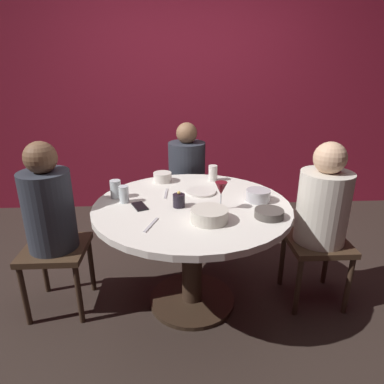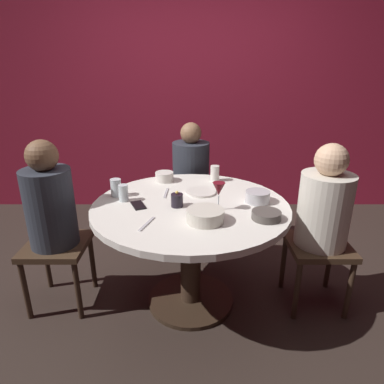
{
  "view_description": "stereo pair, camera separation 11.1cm",
  "coord_description": "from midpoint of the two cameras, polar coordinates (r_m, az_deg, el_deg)",
  "views": [
    {
      "loc": [
        -0.1,
        -1.97,
        1.58
      ],
      "look_at": [
        0.0,
        0.0,
        0.83
      ],
      "focal_mm": 31.28,
      "sensor_mm": 36.0,
      "label": 1
    },
    {
      "loc": [
        0.01,
        -1.97,
        1.58
      ],
      "look_at": [
        0.0,
        0.0,
        0.83
      ],
      "focal_mm": 31.28,
      "sensor_mm": 36.0,
      "label": 2
    }
  ],
  "objects": [
    {
      "name": "dining_table",
      "position": [
        2.2,
        1.45,
        -6.07
      ],
      "size": [
        1.26,
        1.26,
        0.75
      ],
      "color": "silver",
      "rests_on": "ground"
    },
    {
      "name": "cup_by_left_diner",
      "position": [
        2.29,
        -11.22,
        0.75
      ],
      "size": [
        0.07,
        0.07,
        0.12
      ],
      "primitive_type": "cylinder",
      "color": "silver",
      "rests_on": "dining_table"
    },
    {
      "name": "cup_by_right_diner",
      "position": [
        2.19,
        -9.93,
        -0.16
      ],
      "size": [
        0.06,
        0.06,
        0.11
      ],
      "primitive_type": "cylinder",
      "color": "silver",
      "rests_on": "dining_table"
    },
    {
      "name": "cell_phone",
      "position": [
        2.12,
        -7.42,
        -2.25
      ],
      "size": [
        0.12,
        0.16,
        0.01
      ],
      "primitive_type": "cube",
      "rotation": [
        0.0,
        0.0,
        3.55
      ],
      "color": "black",
      "rests_on": "dining_table"
    },
    {
      "name": "bowl_salad_center",
      "position": [
        1.98,
        14.39,
        -3.9
      ],
      "size": [
        0.17,
        0.17,
        0.05
      ],
      "primitive_type": "cylinder",
      "color": "#4C4742",
      "rests_on": "dining_table"
    },
    {
      "name": "bowl_small_white",
      "position": [
        2.55,
        -3.22,
        2.63
      ],
      "size": [
        0.14,
        0.14,
        0.07
      ],
      "primitive_type": "cylinder",
      "color": "silver",
      "rests_on": "dining_table"
    },
    {
      "name": "ground_plane",
      "position": [
        2.52,
        1.33,
        -18.06
      ],
      "size": [
        8.0,
        8.0,
        0.0
      ],
      "primitive_type": "plane",
      "color": "#2D231E"
    },
    {
      "name": "seated_diner_left",
      "position": [
        2.31,
        -21.48,
        -2.61
      ],
      "size": [
        0.4,
        0.4,
        1.17
      ],
      "rotation": [
        0.0,
        0.0,
        6.28
      ],
      "color": "#3F2D1E",
      "rests_on": "ground"
    },
    {
      "name": "cup_near_candle",
      "position": [
        2.55,
        5.43,
        3.16
      ],
      "size": [
        0.07,
        0.07,
        0.12
      ],
      "primitive_type": "cylinder",
      "color": "silver",
      "rests_on": "dining_table"
    },
    {
      "name": "bowl_serving_large",
      "position": [
        2.2,
        12.8,
        -0.82
      ],
      "size": [
        0.16,
        0.16,
        0.07
      ],
      "primitive_type": "cylinder",
      "color": "#B7B7BC",
      "rests_on": "dining_table"
    },
    {
      "name": "seated_diner_right",
      "position": [
        2.33,
        23.11,
        -2.88
      ],
      "size": [
        0.4,
        0.4,
        1.15
      ],
      "rotation": [
        0.0,
        0.0,
        3.14
      ],
      "color": "#3F2D1E",
      "rests_on": "ground"
    },
    {
      "name": "candle_holder",
      "position": [
        2.08,
        -0.79,
        -1.41
      ],
      "size": [
        0.08,
        0.08,
        0.1
      ],
      "color": "black",
      "rests_on": "dining_table"
    },
    {
      "name": "dinner_plate",
      "position": [
        2.31,
        3.14,
        -0.01
      ],
      "size": [
        0.21,
        0.21,
        0.01
      ],
      "primitive_type": "cylinder",
      "color": "silver",
      "rests_on": "dining_table"
    },
    {
      "name": "knife_near_plate",
      "position": [
        2.31,
        -2.82,
        -0.17
      ],
      "size": [
        0.02,
        0.18,
        0.01
      ],
      "primitive_type": "cube",
      "rotation": [
        0.0,
        0.0,
        -0.04
      ],
      "color": "#B7B7BC",
      "rests_on": "dining_table"
    },
    {
      "name": "fork_near_plate",
      "position": [
        1.87,
        -5.77,
        -5.43
      ],
      "size": [
        0.07,
        0.18,
        0.01
      ],
      "primitive_type": "cube",
      "rotation": [
        0.0,
        0.0,
        -0.33
      ],
      "color": "#B7B7BC",
      "rests_on": "dining_table"
    },
    {
      "name": "bowl_sauce_side",
      "position": [
        1.89,
        4.24,
        -4.04
      ],
      "size": [
        0.21,
        0.21,
        0.07
      ],
      "primitive_type": "cylinder",
      "color": "beige",
      "rests_on": "dining_table"
    },
    {
      "name": "wine_glass",
      "position": [
        2.01,
        6.44,
        0.28
      ],
      "size": [
        0.08,
        0.08,
        0.18
      ],
      "color": "silver",
      "rests_on": "dining_table"
    },
    {
      "name": "back_wall",
      "position": [
        3.82,
        1.01,
        16.48
      ],
      "size": [
        6.0,
        0.1,
        2.6
      ],
      "primitive_type": "cube",
      "color": "maroon",
      "rests_on": "ground"
    },
    {
      "name": "seated_diner_back",
      "position": [
        2.98,
        1.15,
        3.55
      ],
      "size": [
        0.4,
        0.4,
        1.13
      ],
      "rotation": [
        0.0,
        0.0,
        4.71
      ],
      "color": "#3F2D1E",
      "rests_on": "ground"
    }
  ]
}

